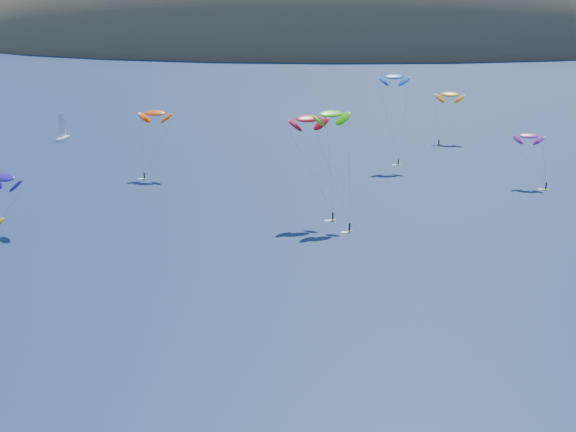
% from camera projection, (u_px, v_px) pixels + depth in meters
% --- Properties ---
extents(island, '(730.00, 300.00, 210.00)m').
position_uv_depth(island, '(354.00, 54.00, 627.90)').
color(island, '#3D3526').
rests_on(island, ground).
extents(sailboat, '(8.33, 7.23, 10.01)m').
position_uv_depth(sailboat, '(63.00, 137.00, 275.66)').
color(sailboat, white).
rests_on(sailboat, ground).
extents(kitesurfer_1, '(9.61, 9.31, 20.22)m').
position_uv_depth(kitesurfer_1, '(155.00, 113.00, 226.44)').
color(kitesurfer_1, '#DAEE1A').
rests_on(kitesurfer_1, ground).
extents(kitesurfer_3, '(10.29, 15.86, 27.56)m').
position_uv_depth(kitesurfer_3, '(331.00, 114.00, 185.15)').
color(kitesurfer_3, '#DAEE1A').
rests_on(kitesurfer_3, ground).
extents(kitesurfer_4, '(9.33, 6.37, 28.48)m').
position_uv_depth(kitesurfer_4, '(394.00, 77.00, 236.76)').
color(kitesurfer_4, '#DAEE1A').
rests_on(kitesurfer_4, ground).
extents(kitesurfer_6, '(9.19, 9.46, 15.57)m').
position_uv_depth(kitesurfer_6, '(529.00, 136.00, 217.45)').
color(kitesurfer_6, '#DAEE1A').
rests_on(kitesurfer_6, ground).
extents(kitesurfer_9, '(12.02, 8.89, 26.09)m').
position_uv_depth(kitesurfer_9, '(308.00, 119.00, 187.47)').
color(kitesurfer_9, '#DAEE1A').
rests_on(kitesurfer_9, ground).
extents(kitesurfer_10, '(11.35, 13.10, 14.94)m').
position_uv_depth(kitesurfer_10, '(4.00, 177.00, 180.97)').
color(kitesurfer_10, '#DAEE1A').
rests_on(kitesurfer_10, ground).
extents(kitesurfer_11, '(10.29, 12.33, 18.33)m').
position_uv_depth(kitesurfer_11, '(450.00, 94.00, 270.51)').
color(kitesurfer_11, '#DAEE1A').
rests_on(kitesurfer_11, ground).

